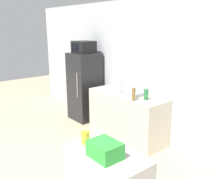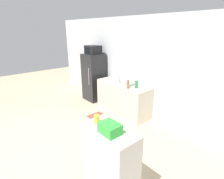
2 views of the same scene
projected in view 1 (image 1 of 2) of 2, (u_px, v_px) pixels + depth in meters
The scene contains 11 objects.
wall_back at pixel (148, 70), 4.64m from camera, with size 8.00×0.06×2.60m, color silver.
refrigerator at pixel (85, 86), 5.69m from camera, with size 0.64×0.62×1.53m.
microwave at pixel (84, 47), 5.47m from camera, with size 0.46×0.39×0.26m.
counter at pixel (127, 116), 4.79m from camera, with size 1.64×0.60×0.86m, color beige.
sink_basin at pixel (134, 93), 4.61m from camera, with size 0.36×0.28×0.06m, color #9EA3A8.
bottle_tall at pixel (134, 94), 4.24m from camera, with size 0.06×0.06×0.22m, color olive.
bottle_short at pixel (146, 94), 4.29m from camera, with size 0.08×0.08×0.19m, color #2D7F42.
basket at pixel (105, 150), 1.90m from camera, with size 0.25×0.19×0.13m, color green.
jar at pixel (85, 137), 2.13m from camera, with size 0.07×0.07×0.11m, color yellow.
paper_towel_roll at pixel (119, 87), 4.73m from camera, with size 0.13×0.13×0.23m, color white.
kitchen_rug at pixel (94, 146), 4.49m from camera, with size 0.78×0.46×0.01m, color #99473D.
Camera 1 is at (3.08, -0.34, 2.10)m, focal length 40.00 mm.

